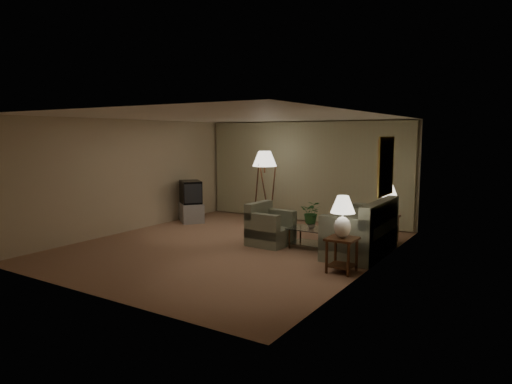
# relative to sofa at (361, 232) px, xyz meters

# --- Properties ---
(ground) EXTENTS (7.00, 7.00, 0.00)m
(ground) POSITION_rel_sofa_xyz_m (-2.50, -0.87, -0.43)
(ground) COLOR #A4795A
(ground) RESTS_ON ground
(room_shell) EXTENTS (6.04, 7.02, 2.72)m
(room_shell) POSITION_rel_sofa_xyz_m (-2.48, 0.64, 1.32)
(room_shell) COLOR beige
(room_shell) RESTS_ON ground
(sofa) EXTENTS (1.95, 1.01, 0.85)m
(sofa) POSITION_rel_sofa_xyz_m (0.00, 0.00, 0.00)
(sofa) COLOR gray
(sofa) RESTS_ON ground
(armchair) EXTENTS (0.91, 0.87, 0.71)m
(armchair) POSITION_rel_sofa_xyz_m (-1.87, -0.30, -0.07)
(armchair) COLOR gray
(armchair) RESTS_ON ground
(side_table_near) EXTENTS (0.49, 0.49, 0.60)m
(side_table_near) POSITION_rel_sofa_xyz_m (0.15, -1.35, -0.02)
(side_table_near) COLOR #371F0F
(side_table_near) RESTS_ON ground
(side_table_far) EXTENTS (0.49, 0.41, 0.60)m
(side_table_far) POSITION_rel_sofa_xyz_m (0.15, 1.25, -0.03)
(side_table_far) COLOR #371F0F
(side_table_far) RESTS_ON ground
(table_lamp_near) EXTENTS (0.42, 0.42, 0.72)m
(table_lamp_near) POSITION_rel_sofa_xyz_m (0.15, -1.35, 0.60)
(table_lamp_near) COLOR white
(table_lamp_near) RESTS_ON side_table_near
(table_lamp_far) EXTENTS (0.40, 0.40, 0.69)m
(table_lamp_far) POSITION_rel_sofa_xyz_m (0.15, 1.25, 0.58)
(table_lamp_far) COLOR white
(table_lamp_far) RESTS_ON side_table_far
(coffee_table) EXTENTS (1.19, 0.65, 0.41)m
(coffee_table) POSITION_rel_sofa_xyz_m (-0.87, -0.10, -0.15)
(coffee_table) COLOR silver
(coffee_table) RESTS_ON ground
(tv_cabinet) EXTENTS (1.44, 1.44, 0.50)m
(tv_cabinet) POSITION_rel_sofa_xyz_m (-5.05, 0.84, -0.18)
(tv_cabinet) COLOR #A0A0A2
(tv_cabinet) RESTS_ON ground
(crt_tv) EXTENTS (1.20, 1.20, 0.60)m
(crt_tv) POSITION_rel_sofa_xyz_m (-5.05, 0.84, 0.38)
(crt_tv) COLOR black
(crt_tv) RESTS_ON tv_cabinet
(floor_lamp) EXTENTS (0.62, 0.62, 1.92)m
(floor_lamp) POSITION_rel_sofa_xyz_m (-3.11, 1.47, 0.58)
(floor_lamp) COLOR #371F0F
(floor_lamp) RESTS_ON ground
(ottoman) EXTENTS (0.76, 0.76, 0.44)m
(ottoman) POSITION_rel_sofa_xyz_m (-3.35, 1.58, -0.21)
(ottoman) COLOR #A15236
(ottoman) RESTS_ON ground
(vase) EXTENTS (0.20, 0.20, 0.16)m
(vase) POSITION_rel_sofa_xyz_m (-1.02, -0.10, 0.07)
(vase) COLOR silver
(vase) RESTS_ON coffee_table
(flowers) EXTENTS (0.50, 0.46, 0.47)m
(flowers) POSITION_rel_sofa_xyz_m (-1.02, -0.10, 0.39)
(flowers) COLOR #337234
(flowers) RESTS_ON vase
(book) EXTENTS (0.22, 0.24, 0.02)m
(book) POSITION_rel_sofa_xyz_m (-0.62, -0.20, -0.00)
(book) COLOR olive
(book) RESTS_ON coffee_table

